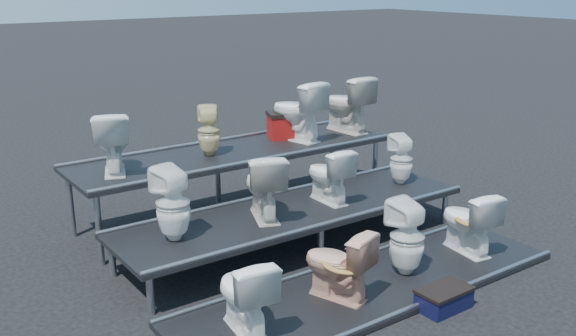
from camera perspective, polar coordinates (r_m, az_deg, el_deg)
ground at (r=7.44m, az=0.61°, el=-7.01°), size 80.00×80.00×0.00m
tier_front at (r=6.52m, az=7.44°, el=-10.46°), size 4.20×1.20×0.06m
tier_mid at (r=7.35m, az=0.62°, el=-5.37°), size 4.20×1.20×0.46m
tier_back at (r=8.30m, az=-4.65°, el=-1.32°), size 4.20×1.20×0.86m
toilet_0 at (r=5.55m, az=-3.89°, el=-11.07°), size 0.48×0.73×0.70m
toilet_1 at (r=6.09m, az=4.43°, el=-8.50°), size 0.58×0.76×0.69m
toilet_2 at (r=6.64m, az=10.53°, el=-6.07°), size 0.35×0.36×0.79m
toilet_3 at (r=7.32m, az=15.70°, el=-4.57°), size 0.50×0.75×0.71m
toilet_4 at (r=6.43m, az=-10.20°, el=-3.14°), size 0.40×0.41×0.76m
toilet_5 at (r=6.92m, az=-2.17°, el=-1.53°), size 0.65×0.82×0.73m
toilet_6 at (r=7.44m, az=3.61°, el=-0.60°), size 0.38×0.65×0.65m
toilet_7 at (r=8.20m, az=10.03°, el=0.77°), size 0.34×0.35×0.63m
toilet_8 at (r=7.44m, az=-15.37°, el=2.27°), size 0.61×0.79×0.71m
toilet_9 at (r=7.93m, az=-7.05°, el=3.30°), size 0.37×0.37×0.62m
toilet_10 at (r=8.61m, az=0.79°, el=5.11°), size 0.58×0.86×0.80m
toilet_11 at (r=9.14m, az=5.24°, el=5.71°), size 0.48×0.80×0.80m
red_crate at (r=8.78m, az=-0.30°, el=3.69°), size 0.52×0.47×0.31m
step_stool at (r=6.28m, az=13.67°, el=-11.32°), size 0.51×0.31×0.18m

